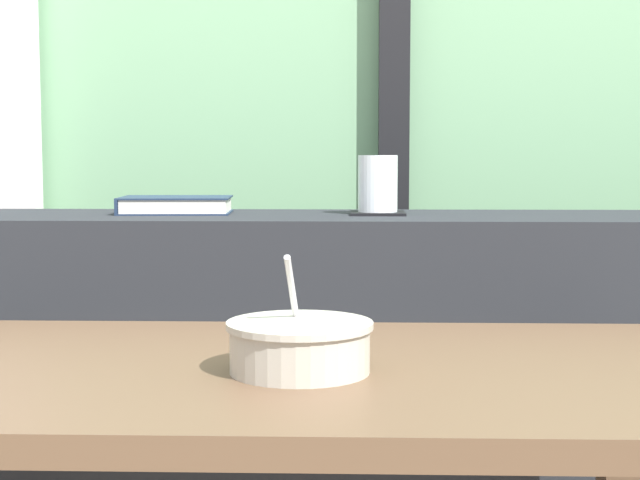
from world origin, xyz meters
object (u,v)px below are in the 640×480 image
(breakfast_table, at_px, (266,461))
(juice_glass, at_px, (378,187))
(soup_bowl, at_px, (300,346))
(coaster_square, at_px, (378,213))
(closed_book, at_px, (175,205))

(breakfast_table, height_order, juice_glass, juice_glass)
(juice_glass, height_order, soup_bowl, juice_glass)
(breakfast_table, height_order, soup_bowl, soup_bowl)
(breakfast_table, bearing_deg, coaster_square, 75.29)
(closed_book, bearing_deg, coaster_square, -3.43)
(breakfast_table, xyz_separation_m, coaster_square, (0.16, 0.59, 0.27))
(breakfast_table, distance_m, soup_bowl, 0.17)
(breakfast_table, height_order, coaster_square, coaster_square)
(breakfast_table, bearing_deg, soup_bowl, -40.30)
(coaster_square, distance_m, soup_bowl, 0.65)
(soup_bowl, bearing_deg, closed_book, 112.28)
(breakfast_table, xyz_separation_m, closed_book, (-0.22, 0.62, 0.29))
(closed_book, xyz_separation_m, soup_bowl, (0.27, -0.65, -0.13))
(juice_glass, bearing_deg, coaster_square, 0.00)
(closed_book, bearing_deg, breakfast_table, -70.11)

